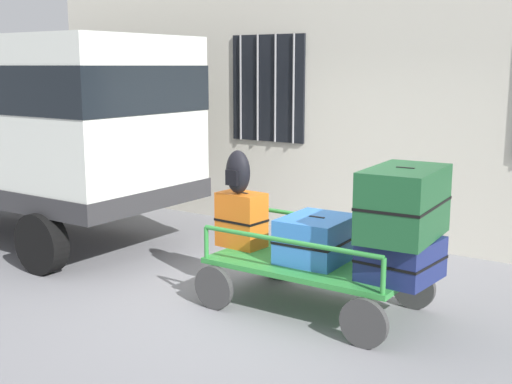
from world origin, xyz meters
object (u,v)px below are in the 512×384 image
(suitcase_center_middle, at_px, (404,203))
(suitcase_left_bottom, at_px, (241,220))
(luggage_cart, at_px, (314,271))
(backpack, at_px, (238,172))
(van, at_px, (31,117))
(suitcase_midleft_bottom, at_px, (316,239))
(suitcase_center_bottom, at_px, (401,259))

(suitcase_center_middle, bearing_deg, suitcase_left_bottom, 178.27)
(suitcase_left_bottom, relative_size, suitcase_center_middle, 0.58)
(luggage_cart, distance_m, backpack, 1.24)
(van, xyz_separation_m, luggage_cart, (4.49, -0.25, -1.27))
(van, xyz_separation_m, suitcase_midleft_bottom, (4.49, -0.21, -0.96))
(suitcase_center_bottom, bearing_deg, suitcase_center_middle, 90.00)
(backpack, bearing_deg, luggage_cart, 3.13)
(suitcase_center_middle, relative_size, backpack, 2.23)
(luggage_cart, xyz_separation_m, suitcase_left_bottom, (-0.88, 0.04, 0.38))
(suitcase_left_bottom, bearing_deg, luggage_cart, -2.41)
(suitcase_midleft_bottom, distance_m, suitcase_center_middle, 1.00)
(luggage_cart, bearing_deg, suitcase_left_bottom, 177.59)
(suitcase_center_bottom, bearing_deg, van, 177.00)
(backpack, bearing_deg, suitcase_center_middle, 1.02)
(van, height_order, luggage_cart, van)
(suitcase_midleft_bottom, distance_m, suitcase_center_bottom, 0.89)
(suitcase_left_bottom, height_order, suitcase_center_bottom, suitcase_left_bottom)
(van, xyz_separation_m, backpack, (3.63, -0.29, -0.38))
(suitcase_midleft_bottom, bearing_deg, backpack, -174.47)
(suitcase_center_middle, bearing_deg, suitcase_midleft_bottom, 176.59)
(van, distance_m, suitcase_center_bottom, 5.47)
(suitcase_left_bottom, bearing_deg, suitcase_center_bottom, -2.32)
(van, bearing_deg, luggage_cart, -3.15)
(suitcase_left_bottom, height_order, backpack, backpack)
(van, bearing_deg, suitcase_midleft_bottom, -2.69)
(van, relative_size, suitcase_center_bottom, 6.36)
(suitcase_center_middle, bearing_deg, suitcase_center_bottom, -90.00)
(luggage_cart, xyz_separation_m, suitcase_midleft_bottom, (-0.00, 0.04, 0.31))
(van, bearing_deg, suitcase_center_middle, -2.81)
(luggage_cart, height_order, suitcase_midleft_bottom, suitcase_midleft_bottom)
(luggage_cart, distance_m, suitcase_center_bottom, 0.93)
(suitcase_center_bottom, relative_size, suitcase_center_middle, 0.71)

